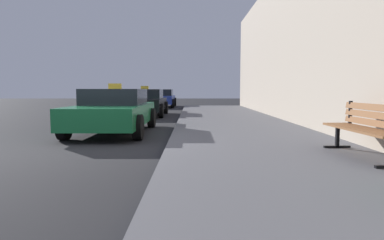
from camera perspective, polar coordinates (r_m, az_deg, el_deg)
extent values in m
plane|color=#232326|center=(7.49, -19.88, -4.66)|extent=(80.00, 80.00, 0.00)
cube|color=#5B5B60|center=(7.20, 11.75, -4.24)|extent=(4.00, 32.00, 0.15)
cube|color=#BCAD99|center=(8.04, 28.39, 16.58)|extent=(0.70, 32.00, 5.82)
cube|color=brown|center=(5.99, 25.53, -1.48)|extent=(0.18, 1.88, 0.04)
cube|color=brown|center=(6.05, 26.57, -1.46)|extent=(0.18, 1.88, 0.04)
cube|color=brown|center=(6.11, 27.60, -1.44)|extent=(0.18, 1.88, 0.04)
cube|color=brown|center=(6.18, 28.60, -1.42)|extent=(0.18, 1.88, 0.04)
cube|color=brown|center=(6.18, 28.90, -0.49)|extent=(0.13, 1.88, 0.11)
cube|color=brown|center=(6.17, 28.96, 0.71)|extent=(0.13, 1.88, 0.11)
cube|color=brown|center=(6.17, 29.01, 1.91)|extent=(0.13, 1.88, 0.11)
cube|color=black|center=(6.83, 23.63, -2.54)|extent=(0.06, 0.06, 0.45)
cube|color=black|center=(6.86, 23.57, -4.24)|extent=(0.50, 0.08, 0.04)
cube|color=black|center=(6.89, 25.48, 1.18)|extent=(0.05, 0.05, 0.44)
cube|color=#196638|center=(9.77, -13.59, 0.99)|extent=(1.84, 4.28, 0.55)
cube|color=black|center=(9.95, -13.37, 3.95)|extent=(1.62, 1.93, 0.45)
cube|color=yellow|center=(9.95, -13.41, 5.70)|extent=(0.36, 0.14, 0.16)
cylinder|color=black|center=(8.27, -9.55, -1.26)|extent=(0.22, 0.64, 0.64)
cylinder|color=black|center=(8.76, -21.50, -1.19)|extent=(0.22, 0.64, 0.64)
cylinder|color=black|center=(10.97, -7.24, 0.37)|extent=(0.22, 0.64, 0.64)
cylinder|color=black|center=(11.34, -16.49, 0.35)|extent=(0.22, 0.64, 0.64)
cube|color=black|center=(16.06, -8.48, 2.70)|extent=(1.84, 4.14, 0.55)
cube|color=black|center=(16.25, -8.40, 4.49)|extent=(1.62, 1.86, 0.45)
cube|color=yellow|center=(16.25, -8.42, 5.57)|extent=(0.36, 0.14, 0.16)
cylinder|color=black|center=(14.64, -5.64, 1.61)|extent=(0.22, 0.64, 0.64)
cylinder|color=black|center=(14.93, -12.70, 1.57)|extent=(0.22, 0.64, 0.64)
cylinder|color=black|center=(17.28, -4.82, 2.17)|extent=(0.22, 0.64, 0.64)
cylinder|color=black|center=(17.52, -10.84, 2.14)|extent=(0.22, 0.64, 0.64)
cube|color=#233899|center=(23.86, -5.55, 3.56)|extent=(1.76, 4.37, 0.55)
cube|color=black|center=(24.06, -5.51, 4.76)|extent=(1.55, 1.96, 0.45)
cylinder|color=black|center=(22.41, -3.63, 2.88)|extent=(0.22, 0.64, 0.64)
cylinder|color=black|center=(22.58, -8.10, 2.86)|extent=(0.22, 0.64, 0.64)
cylinder|color=black|center=(25.19, -3.25, 3.15)|extent=(0.22, 0.64, 0.64)
cylinder|color=black|center=(25.35, -7.23, 3.13)|extent=(0.22, 0.64, 0.64)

